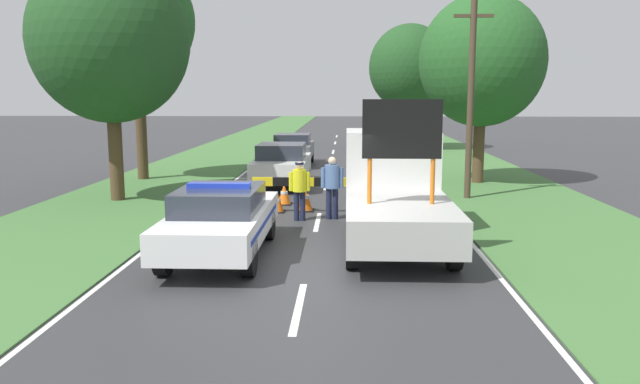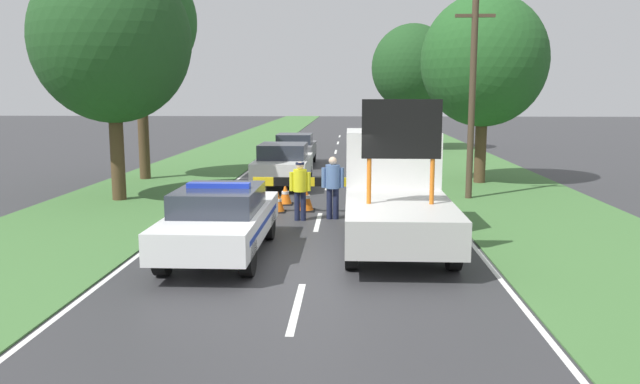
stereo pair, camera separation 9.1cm
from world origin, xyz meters
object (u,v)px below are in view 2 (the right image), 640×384
traffic_cone_lane_edge (285,194)px  roadside_tree_near_left (484,61)px  traffic_cone_near_police (210,218)px  roadside_tree_mid_right (413,68)px  work_truck (394,189)px  queued_car_van_white (283,164)px  road_barrier (315,184)px  traffic_cone_behind_barrier (278,202)px  queued_car_suv_grey (295,148)px  roadside_tree_near_right (139,22)px  pedestrian_civilian (333,183)px  traffic_cone_near_truck (358,207)px  roadside_tree_mid_left (112,40)px  police_car (221,219)px  utility_pole (472,95)px  traffic_cone_centre_front (306,198)px  police_officer (300,186)px

traffic_cone_lane_edge → roadside_tree_near_left: roadside_tree_near_left is taller
traffic_cone_near_police → roadside_tree_mid_right: roadside_tree_mid_right is taller
work_truck → queued_car_van_white: work_truck is taller
road_barrier → traffic_cone_behind_barrier: 1.19m
queued_car_suv_grey → roadside_tree_near_right: size_ratio=0.48×
work_truck → road_barrier: 3.61m
road_barrier → pedestrian_civilian: (0.51, -0.73, 0.14)m
work_truck → traffic_cone_near_truck: bearing=-74.0°
traffic_cone_near_police → roadside_tree_mid_left: roadside_tree_mid_left is taller
traffic_cone_near_truck → queued_car_van_white: (-2.61, 5.50, 0.52)m
queued_car_suv_grey → police_car: bearing=89.8°
road_barrier → utility_pole: bearing=26.2°
traffic_cone_near_police → queued_car_suv_grey: (0.91, 13.74, 0.53)m
road_barrier → roadside_tree_mid_right: roadside_tree_mid_right is taller
work_truck → traffic_cone_behind_barrier: work_truck is taller
police_car → queued_car_suv_grey: 16.45m
roadside_tree_near_right → utility_pole: size_ratio=1.32×
traffic_cone_centre_front → traffic_cone_behind_barrier: traffic_cone_centre_front is taller
pedestrian_civilian → roadside_tree_mid_left: 8.17m
road_barrier → traffic_cone_lane_edge: bearing=121.4°
traffic_cone_near_police → queued_car_suv_grey: size_ratio=0.12×
traffic_cone_lane_edge → utility_pole: bearing=12.5°
traffic_cone_centre_front → traffic_cone_lane_edge: 1.21m
police_car → police_officer: size_ratio=3.10×
traffic_cone_near_police → utility_pole: 9.02m
queued_car_van_white → roadside_tree_mid_left: roadside_tree_mid_left is taller
roadside_tree_near_left → utility_pole: 3.90m
police_officer → traffic_cone_lane_edge: bearing=-85.2°
traffic_cone_lane_edge → roadside_tree_mid_left: 6.94m
traffic_cone_lane_edge → roadside_tree_near_right: (-5.99, 5.24, 5.62)m
roadside_tree_mid_right → traffic_cone_centre_front: bearing=-103.8°
queued_car_van_white → traffic_cone_lane_edge: bearing=96.8°
roadside_tree_mid_left → roadside_tree_mid_right: 21.20m
police_officer → roadside_tree_mid_right: bearing=-113.3°
roadside_tree_near_left → police_officer: bearing=-130.3°
traffic_cone_behind_barrier → roadside_tree_mid_left: bearing=162.0°
traffic_cone_near_truck → traffic_cone_near_police: bearing=-157.6°
police_car → queued_car_van_white: queued_car_van_white is taller
police_officer → queued_car_van_white: (-1.08, 6.12, -0.13)m
traffic_cone_centre_front → roadside_tree_near_right: (-6.67, 6.24, 5.58)m
queued_car_van_white → roadside_tree_near_left: (7.17, 1.06, 3.66)m
traffic_cone_near_police → traffic_cone_near_truck: traffic_cone_near_truck is taller
traffic_cone_behind_barrier → traffic_cone_lane_edge: size_ratio=0.95×
traffic_cone_centre_front → traffic_cone_near_truck: bearing=-27.1°
traffic_cone_behind_barrier → utility_pole: 6.91m
work_truck → traffic_cone_centre_front: work_truck is taller
traffic_cone_near_police → traffic_cone_near_truck: 4.00m
pedestrian_civilian → traffic_cone_near_police: (-3.01, -1.16, -0.73)m
queued_car_suv_grey → roadside_tree_mid_right: (6.15, 8.26, 4.00)m
work_truck → roadside_tree_near_left: (3.80, 9.21, 3.28)m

